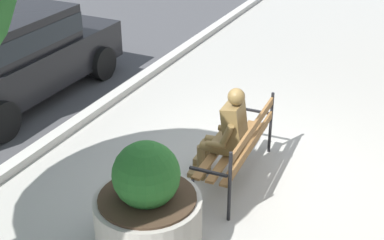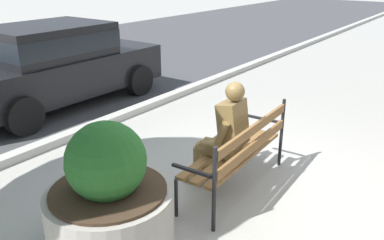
{
  "view_description": "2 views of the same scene",
  "coord_description": "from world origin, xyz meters",
  "px_view_note": "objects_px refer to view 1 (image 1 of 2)",
  "views": [
    {
      "loc": [
        -5.88,
        -2.1,
        4.06
      ],
      "look_at": [
        -0.16,
        0.68,
        0.75
      ],
      "focal_mm": 49.99,
      "sensor_mm": 36.0,
      "label": 1
    },
    {
      "loc": [
        -3.94,
        -2.1,
        2.56
      ],
      "look_at": [
        -0.16,
        0.68,
        0.75
      ],
      "focal_mm": 37.48,
      "sensor_mm": 36.0,
      "label": 2
    }
  ],
  "objects_px": {
    "concrete_planter": "(148,207)",
    "parked_car_black": "(13,54)",
    "park_bench": "(241,145)",
    "bronze_statue_seated": "(224,136)"
  },
  "relations": [
    {
      "from": "park_bench",
      "to": "bronze_statue_seated",
      "type": "bearing_deg",
      "value": 109.8
    },
    {
      "from": "concrete_planter",
      "to": "parked_car_black",
      "type": "relative_size",
      "value": 0.32
    },
    {
      "from": "park_bench",
      "to": "concrete_planter",
      "type": "xyz_separation_m",
      "value": [
        -1.66,
        0.44,
        -0.04
      ]
    },
    {
      "from": "bronze_statue_seated",
      "to": "park_bench",
      "type": "bearing_deg",
      "value": -70.2
    },
    {
      "from": "concrete_planter",
      "to": "parked_car_black",
      "type": "distance_m",
      "value": 4.71
    },
    {
      "from": "bronze_statue_seated",
      "to": "parked_car_black",
      "type": "height_order",
      "value": "parked_car_black"
    },
    {
      "from": "park_bench",
      "to": "concrete_planter",
      "type": "height_order",
      "value": "concrete_planter"
    },
    {
      "from": "concrete_planter",
      "to": "bronze_statue_seated",
      "type": "bearing_deg",
      "value": -8.2
    },
    {
      "from": "concrete_planter",
      "to": "parked_car_black",
      "type": "bearing_deg",
      "value": 59.57
    },
    {
      "from": "bronze_statue_seated",
      "to": "concrete_planter",
      "type": "distance_m",
      "value": 1.61
    }
  ]
}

